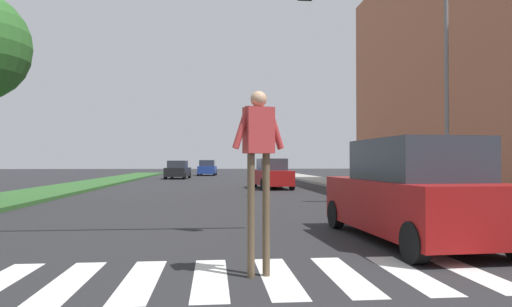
{
  "coord_description": "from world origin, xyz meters",
  "views": [
    {
      "loc": [
        0.04,
        1.3,
        1.54
      ],
      "look_at": [
        1.8,
        19.92,
        1.88
      ],
      "focal_mm": 31.8,
      "sensor_mm": 36.0,
      "label": 1
    }
  ],
  "objects_px": {
    "pedestrian_performer": "(259,152)",
    "sedan_far_horizon": "(207,168)",
    "sedan_midblock": "(272,175)",
    "sedan_distant": "(178,170)",
    "street_lamp_right": "(444,72)",
    "traffic_light_gantry": "(15,5)",
    "suv_crossing": "(411,193)"
  },
  "relations": [
    {
      "from": "sedan_distant",
      "to": "sedan_far_horizon",
      "type": "distance_m",
      "value": 9.72
    },
    {
      "from": "pedestrian_performer",
      "to": "suv_crossing",
      "type": "height_order",
      "value": "pedestrian_performer"
    },
    {
      "from": "street_lamp_right",
      "to": "sedan_distant",
      "type": "xyz_separation_m",
      "value": [
        -10.98,
        26.75,
        -3.83
      ]
    },
    {
      "from": "pedestrian_performer",
      "to": "traffic_light_gantry",
      "type": "bearing_deg",
      "value": 148.77
    },
    {
      "from": "traffic_light_gantry",
      "to": "street_lamp_right",
      "type": "bearing_deg",
      "value": 27.85
    },
    {
      "from": "street_lamp_right",
      "to": "suv_crossing",
      "type": "distance_m",
      "value": 8.27
    },
    {
      "from": "street_lamp_right",
      "to": "pedestrian_performer",
      "type": "bearing_deg",
      "value": -129.9
    },
    {
      "from": "suv_crossing",
      "to": "sedan_far_horizon",
      "type": "relative_size",
      "value": 1.06
    },
    {
      "from": "sedan_midblock",
      "to": "sedan_far_horizon",
      "type": "relative_size",
      "value": 0.94
    },
    {
      "from": "pedestrian_performer",
      "to": "suv_crossing",
      "type": "relative_size",
      "value": 0.53
    },
    {
      "from": "traffic_light_gantry",
      "to": "sedan_far_horizon",
      "type": "xyz_separation_m",
      "value": [
        2.98,
        42.18,
        -3.61
      ]
    },
    {
      "from": "sedan_midblock",
      "to": "sedan_distant",
      "type": "distance_m",
      "value": 16.93
    },
    {
      "from": "street_lamp_right",
      "to": "sedan_far_horizon",
      "type": "bearing_deg",
      "value": 103.15
    },
    {
      "from": "sedan_midblock",
      "to": "sedan_distant",
      "type": "bearing_deg",
      "value": 112.76
    },
    {
      "from": "street_lamp_right",
      "to": "sedan_distant",
      "type": "relative_size",
      "value": 1.73
    },
    {
      "from": "suv_crossing",
      "to": "sedan_distant",
      "type": "distance_m",
      "value": 33.73
    },
    {
      "from": "street_lamp_right",
      "to": "pedestrian_performer",
      "type": "height_order",
      "value": "street_lamp_right"
    },
    {
      "from": "suv_crossing",
      "to": "sedan_midblock",
      "type": "bearing_deg",
      "value": 91.4
    },
    {
      "from": "pedestrian_performer",
      "to": "suv_crossing",
      "type": "bearing_deg",
      "value": 36.48
    },
    {
      "from": "suv_crossing",
      "to": "sedan_midblock",
      "type": "distance_m",
      "value": 17.39
    },
    {
      "from": "street_lamp_right",
      "to": "sedan_midblock",
      "type": "distance_m",
      "value": 12.57
    },
    {
      "from": "suv_crossing",
      "to": "sedan_distant",
      "type": "bearing_deg",
      "value": 101.94
    },
    {
      "from": "sedan_midblock",
      "to": "sedan_far_horizon",
      "type": "bearing_deg",
      "value": 99.13
    },
    {
      "from": "suv_crossing",
      "to": "street_lamp_right",
      "type": "bearing_deg",
      "value": 57.35
    },
    {
      "from": "sedan_midblock",
      "to": "sedan_far_horizon",
      "type": "distance_m",
      "value": 25.32
    },
    {
      "from": "traffic_light_gantry",
      "to": "pedestrian_performer",
      "type": "xyz_separation_m",
      "value": [
        4.23,
        -2.57,
        -2.74
      ]
    },
    {
      "from": "sedan_distant",
      "to": "sedan_far_horizon",
      "type": "xyz_separation_m",
      "value": [
        2.53,
        9.39,
        0.03
      ]
    },
    {
      "from": "pedestrian_performer",
      "to": "sedan_distant",
      "type": "bearing_deg",
      "value": 96.11
    },
    {
      "from": "pedestrian_performer",
      "to": "sedan_far_horizon",
      "type": "height_order",
      "value": "pedestrian_performer"
    },
    {
      "from": "street_lamp_right",
      "to": "suv_crossing",
      "type": "height_order",
      "value": "street_lamp_right"
    },
    {
      "from": "street_lamp_right",
      "to": "suv_crossing",
      "type": "xyz_separation_m",
      "value": [
        -4.0,
        -6.24,
        -3.66
      ]
    },
    {
      "from": "pedestrian_performer",
      "to": "sedan_distant",
      "type": "xyz_separation_m",
      "value": [
        -3.78,
        35.36,
        -0.9
      ]
    }
  ]
}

